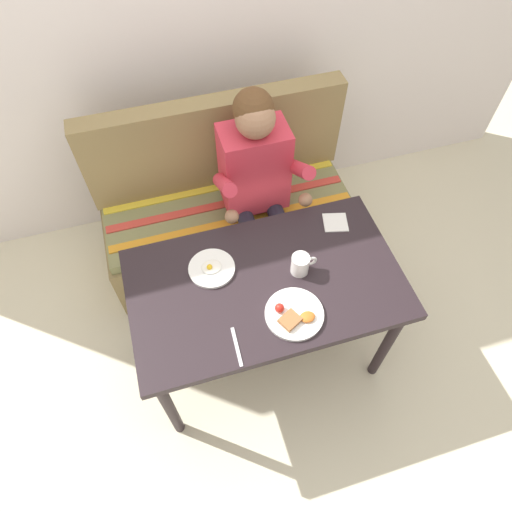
% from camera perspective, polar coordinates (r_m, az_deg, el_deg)
% --- Properties ---
extents(ground_plane, '(8.00, 8.00, 0.00)m').
position_cam_1_polar(ground_plane, '(2.62, 0.95, -11.64)').
color(ground_plane, beige).
extents(back_wall, '(4.40, 0.10, 2.60)m').
position_cam_1_polar(back_wall, '(2.53, -8.24, 28.61)').
color(back_wall, silver).
rests_on(back_wall, ground).
extents(table, '(1.20, 0.70, 0.73)m').
position_cam_1_polar(table, '(2.05, 1.20, -4.46)').
color(table, black).
rests_on(table, ground).
extents(couch, '(1.44, 0.56, 1.00)m').
position_cam_1_polar(couch, '(2.74, -3.68, 5.46)').
color(couch, olive).
rests_on(couch, ground).
extents(person, '(0.45, 0.61, 1.21)m').
position_cam_1_polar(person, '(2.34, 0.26, 9.61)').
color(person, '#CB3143').
rests_on(person, ground).
extents(plate_breakfast, '(0.25, 0.25, 0.05)m').
position_cam_1_polar(plate_breakfast, '(1.89, 4.80, -7.35)').
color(plate_breakfast, white).
rests_on(plate_breakfast, table).
extents(plate_eggs, '(0.21, 0.21, 0.04)m').
position_cam_1_polar(plate_eggs, '(2.01, -5.62, -1.53)').
color(plate_eggs, white).
rests_on(plate_eggs, table).
extents(coffee_mug, '(0.12, 0.08, 0.10)m').
position_cam_1_polar(coffee_mug, '(1.97, 5.66, -1.01)').
color(coffee_mug, white).
rests_on(coffee_mug, table).
extents(napkin, '(0.14, 0.14, 0.01)m').
position_cam_1_polar(napkin, '(2.20, 9.99, 4.19)').
color(napkin, silver).
rests_on(napkin, table).
extents(fork, '(0.02, 0.17, 0.00)m').
position_cam_1_polar(fork, '(1.83, -2.44, -11.38)').
color(fork, silver).
rests_on(fork, table).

